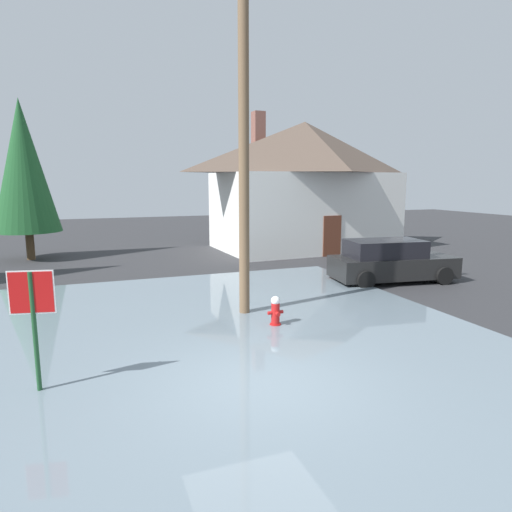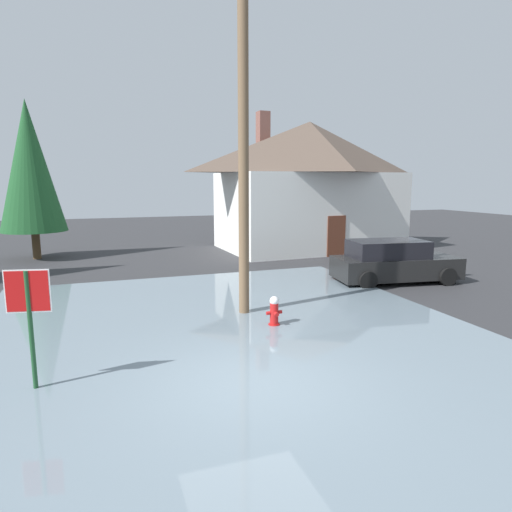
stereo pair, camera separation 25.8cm
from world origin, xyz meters
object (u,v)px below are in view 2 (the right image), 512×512
Objects in this scene: fire_hydrant at (274,312)px; house at (309,184)px; parked_car at (394,262)px; pine_tree_mid_left at (30,166)px; stop_sign_near at (29,306)px; utility_pole at (243,127)px.

house is (6.70, 11.94, 3.11)m from fire_hydrant.
pine_tree_mid_left reaches higher than parked_car.
stop_sign_near reaches higher than parked_car.
parked_car is (6.00, 3.34, 0.35)m from fire_hydrant.
utility_pole reaches higher than parked_car.
utility_pole is 13.59m from pine_tree_mid_left.
utility_pole is (4.85, 3.15, 3.48)m from stop_sign_near.
stop_sign_near is at bearing -155.17° from parked_car.
pine_tree_mid_left is at bearing 117.86° from fire_hydrant.
pine_tree_mid_left is (-13.66, 1.22, 0.81)m from house.
stop_sign_near is at bearing -83.43° from pine_tree_mid_left.
utility_pole reaches higher than house.
house is at bearing 56.37° from utility_pole.
stop_sign_near reaches higher than fire_hydrant.
fire_hydrant is 6.87m from parked_car.
fire_hydrant is at bearing -62.14° from pine_tree_mid_left.
pine_tree_mid_left is (-6.58, 11.87, -0.71)m from utility_pole.
pine_tree_mid_left is at bearing 174.90° from house.
parked_car is (11.22, 5.19, -0.82)m from stop_sign_near.
pine_tree_mid_left is (-6.96, 13.16, 3.93)m from fire_hydrant.
house is at bearing 85.31° from parked_car.
utility_pole is 1.32× the size of pine_tree_mid_left.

